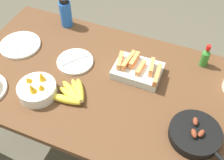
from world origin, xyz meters
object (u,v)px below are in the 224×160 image
object	(u,v)px
water_bottle	(66,13)
empty_plate_far_left	(75,62)
fruit_bowl_citrus	(37,89)
hot_sauce_bottle	(205,57)
skillet	(196,135)
empty_plate_near_front	(20,45)
banana_bunch	(73,94)
melon_tray	(138,70)

from	to	relation	value
water_bottle	empty_plate_far_left	bearing A→B (deg)	-54.54
fruit_bowl_citrus	hot_sauce_bottle	size ratio (longest dim) A/B	1.38
skillet	hot_sauce_bottle	size ratio (longest dim) A/B	2.38
empty_plate_near_front	banana_bunch	bearing A→B (deg)	-25.14
fruit_bowl_citrus	water_bottle	size ratio (longest dim) A/B	1.00
water_bottle	melon_tray	bearing A→B (deg)	-22.98
empty_plate_near_front	water_bottle	bearing A→B (deg)	60.72
banana_bunch	melon_tray	world-z (taller)	melon_tray
banana_bunch	water_bottle	size ratio (longest dim) A/B	1.04
melon_tray	skillet	bearing A→B (deg)	-36.83
empty_plate_far_left	banana_bunch	bearing A→B (deg)	-65.13
skillet	empty_plate_far_left	bearing A→B (deg)	-163.45
melon_tray	fruit_bowl_citrus	xyz separation A→B (m)	(-0.44, -0.34, 0.00)
banana_bunch	skillet	distance (m)	0.64
water_bottle	banana_bunch	bearing A→B (deg)	-58.84
fruit_bowl_citrus	skillet	bearing A→B (deg)	3.66
empty_plate_near_front	empty_plate_far_left	size ratio (longest dim) A/B	1.18
empty_plate_near_front	fruit_bowl_citrus	distance (m)	0.42
skillet	empty_plate_far_left	xyz separation A→B (m)	(-0.74, 0.23, -0.02)
banana_bunch	hot_sauce_bottle	size ratio (longest dim) A/B	1.43
melon_tray	banana_bunch	bearing A→B (deg)	-132.54
melon_tray	hot_sauce_bottle	world-z (taller)	hot_sauce_bottle
hot_sauce_bottle	melon_tray	bearing A→B (deg)	-146.94
skillet	melon_tray	bearing A→B (deg)	176.87
melon_tray	fruit_bowl_citrus	size ratio (longest dim) A/B	1.30
skillet	empty_plate_far_left	world-z (taller)	skillet
banana_bunch	melon_tray	bearing A→B (deg)	47.46
empty_plate_far_left	water_bottle	bearing A→B (deg)	125.46
banana_bunch	empty_plate_far_left	world-z (taller)	banana_bunch
empty_plate_near_front	hot_sauce_bottle	xyz separation A→B (m)	(1.07, 0.27, 0.06)
banana_bunch	empty_plate_near_front	world-z (taller)	banana_bunch
banana_bunch	empty_plate_near_front	distance (m)	0.54
banana_bunch	skillet	xyz separation A→B (m)	(0.64, -0.00, 0.01)
melon_tray	water_bottle	size ratio (longest dim) A/B	1.31
melon_tray	water_bottle	bearing A→B (deg)	157.02
banana_bunch	fruit_bowl_citrus	distance (m)	0.19
empty_plate_near_front	empty_plate_far_left	world-z (taller)	same
empty_plate_near_front	empty_plate_far_left	bearing A→B (deg)	0.01
fruit_bowl_citrus	water_bottle	bearing A→B (deg)	103.57
hot_sauce_bottle	fruit_bowl_citrus	bearing A→B (deg)	-144.36
empty_plate_near_front	water_bottle	distance (m)	0.35
banana_bunch	hot_sauce_bottle	distance (m)	0.77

